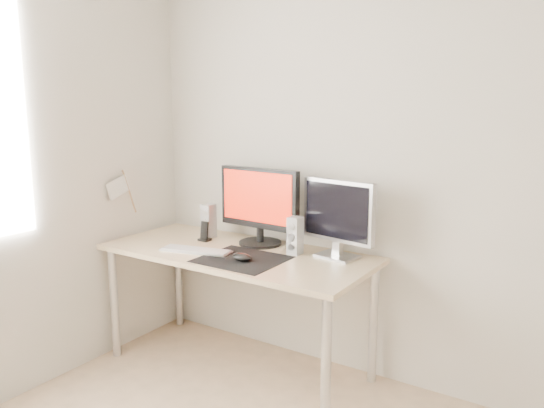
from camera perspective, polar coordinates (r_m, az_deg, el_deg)
The scene contains 11 objects.
wall_back at distance 2.90m, azimuth 15.55°, elevation 3.99°, with size 3.50×3.50×0.00m, color silver.
mousepad at distance 2.93m, azimuth -3.25°, elevation -5.95°, with size 0.45×0.40×0.00m, color black.
mouse at distance 2.89m, azimuth -3.28°, elevation -5.71°, with size 0.12×0.07×0.04m, color black.
desk at distance 3.12m, azimuth -3.82°, elevation -6.43°, with size 1.60×0.70×0.73m.
main_monitor at distance 3.17m, azimuth -1.39°, elevation 0.07°, with size 0.55×0.27×0.47m.
second_monitor at distance 2.92m, azimuth 7.13°, elevation -1.19°, with size 0.45×0.20×0.43m.
speaker_left at distance 3.39m, azimuth -6.84°, elevation -1.82°, with size 0.07×0.08×0.22m.
speaker_right at distance 3.00m, azimuth 2.49°, elevation -3.42°, with size 0.07×0.08×0.22m.
keyboard at distance 3.10m, azimuth -8.19°, elevation -4.96°, with size 0.44×0.21×0.02m.
phone_dock at distance 3.33m, azimuth -7.27°, elevation -3.32°, with size 0.07×0.06×0.12m.
pennant at distance 3.45m, azimuth -15.89°, elevation 1.62°, with size 0.01×0.23×0.29m.
Camera 1 is at (0.86, -1.00, 1.57)m, focal length 35.00 mm.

